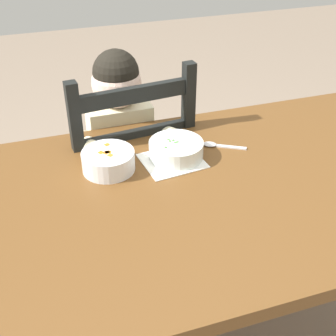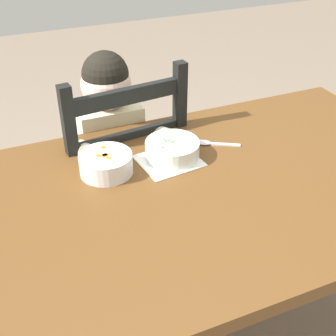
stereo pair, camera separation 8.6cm
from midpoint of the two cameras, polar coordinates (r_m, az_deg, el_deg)
name	(u,v)px [view 1 (the left image)]	position (r m, az deg, el deg)	size (l,w,h in m)	color
dining_table	(187,216)	(1.28, 4.28, -6.16)	(1.57, 0.84, 0.71)	brown
dining_chair	(126,180)	(1.72, -3.98, -1.50)	(0.46, 0.46, 0.93)	black
child_figure	(122,140)	(1.62, -4.36, 3.52)	(0.32, 0.31, 0.95)	beige
bowl_of_peas	(176,149)	(1.35, 2.84, 2.33)	(0.16, 0.16, 0.06)	white
bowl_of_carrots	(108,160)	(1.30, -5.70, 0.94)	(0.15, 0.15, 0.06)	white
spoon	(216,145)	(1.43, 7.84, 2.85)	(0.13, 0.09, 0.01)	silver
paper_napkin	(172,161)	(1.34, 2.36, 0.87)	(0.17, 0.16, 0.00)	white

